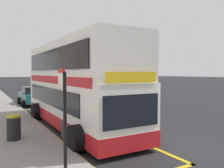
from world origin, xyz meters
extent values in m
plane|color=black|center=(0.00, 32.00, 0.00)|extent=(260.00, 260.00, 0.00)
cube|color=white|center=(-2.45, 6.19, 1.35)|extent=(2.47, 10.73, 2.30)
cube|color=white|center=(-2.45, 6.19, 3.45)|extent=(2.45, 10.51, 1.90)
cube|color=red|center=(-2.45, 6.19, 0.50)|extent=(2.49, 10.75, 0.60)
cube|color=#B2191E|center=(-2.45, 6.19, 2.52)|extent=(2.50, 9.87, 0.36)
cube|color=black|center=(-3.71, 6.59, 1.65)|extent=(0.04, 8.58, 0.90)
cube|color=black|center=(-3.71, 6.19, 3.50)|extent=(0.04, 9.44, 1.00)
cube|color=black|center=(-2.45, 0.81, 1.60)|extent=(2.17, 0.04, 1.10)
cube|color=yellow|center=(-2.45, 0.81, 2.72)|extent=(1.98, 0.04, 0.36)
cylinder|color=black|center=(-3.78, 2.33, 0.50)|extent=(0.56, 1.00, 1.00)
cylinder|color=black|center=(-1.12, 2.33, 0.50)|extent=(0.56, 1.00, 1.00)
cylinder|color=black|center=(-3.78, 9.14, 0.50)|extent=(0.56, 1.00, 1.00)
cylinder|color=black|center=(-1.12, 9.14, 0.50)|extent=(0.56, 1.00, 1.00)
cube|color=gold|center=(-3.92, 6.38, 0.01)|extent=(0.16, 14.04, 0.01)
cube|color=gold|center=(-1.11, 6.38, 0.01)|extent=(0.16, 14.04, 0.01)
cube|color=gold|center=(-2.51, 13.32, 0.01)|extent=(2.97, 0.16, 0.01)
cylinder|color=black|center=(-4.99, 0.06, 1.52)|extent=(0.09, 0.09, 2.75)
cube|color=silver|center=(-4.99, 0.32, 2.71)|extent=(0.05, 0.42, 0.30)
cube|color=red|center=(-4.99, 0.32, 2.91)|extent=(0.05, 0.42, 0.10)
cube|color=black|center=(-4.99, 0.16, 1.44)|extent=(0.06, 0.28, 0.40)
cube|color=#196066|center=(-2.74, 16.09, 0.66)|extent=(1.76, 4.20, 0.72)
cube|color=black|center=(-2.74, 15.99, 1.32)|extent=(1.52, 1.90, 0.60)
cylinder|color=black|center=(-3.68, 17.39, 0.30)|extent=(0.22, 0.60, 0.60)
cylinder|color=black|center=(-1.81, 17.39, 0.30)|extent=(0.22, 0.60, 0.60)
cylinder|color=black|center=(-3.68, 14.79, 0.30)|extent=(0.22, 0.60, 0.60)
cylinder|color=black|center=(-1.81, 14.79, 0.30)|extent=(0.22, 0.60, 0.60)
cube|color=black|center=(2.82, 39.46, 0.66)|extent=(1.76, 4.20, 0.72)
cube|color=black|center=(2.82, 39.36, 1.32)|extent=(1.52, 1.90, 0.60)
cylinder|color=black|center=(1.88, 40.76, 0.30)|extent=(0.22, 0.60, 0.60)
cylinder|color=black|center=(3.75, 40.76, 0.30)|extent=(0.22, 0.60, 0.60)
cylinder|color=black|center=(1.88, 38.16, 0.30)|extent=(0.22, 0.60, 0.60)
cylinder|color=black|center=(3.75, 38.16, 0.30)|extent=(0.22, 0.60, 0.60)
cylinder|color=black|center=(-5.65, 4.62, 0.60)|extent=(0.55, 0.55, 0.93)
cylinder|color=#A5991E|center=(-5.65, 4.62, 1.11)|extent=(0.57, 0.57, 0.08)
camera|label=1|loc=(-6.80, -5.47, 2.87)|focal=37.23mm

